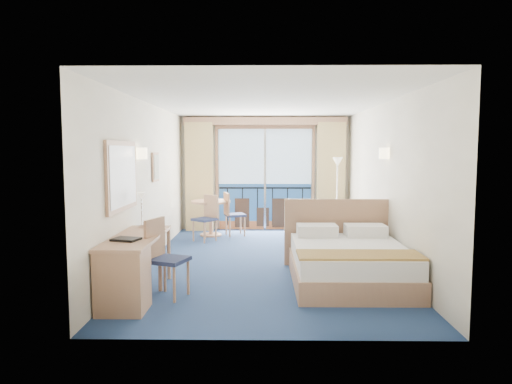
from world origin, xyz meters
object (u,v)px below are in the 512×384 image
Objects in this scene: bed at (348,261)px; desk at (126,272)px; floor_lamp at (337,176)px; nightstand at (369,246)px; desk_chair at (163,253)px; table_chair_b at (207,215)px; round_table at (211,209)px; armchair at (340,221)px; table_chair_a at (232,211)px.

bed is 1.23× the size of desk.
nightstand is at bearing -85.11° from floor_lamp.
desk_chair is 1.07× the size of table_chair_b.
round_table is (0.49, 4.71, 0.16)m from desk.
floor_lamp is (0.42, 3.63, 1.01)m from bed.
bed is at bearing -114.51° from nightstand.
bed is 1.19× the size of floor_lamp.
table_chair_a reaches higher than armchair.
armchair is 2.89m from table_chair_b.
desk_chair reaches higher than table_chair_a.
round_table is at bearing 84.10° from desk.
floor_lamp is 2.91m from round_table.
desk is 4.79m from table_chair_a.
bed is 2.16× the size of table_chair_a.
desk is at bearing -158.46° from bed.
armchair is 0.80× the size of table_chair_a.
nightstand is 0.28× the size of floor_lamp.
round_table is 0.90× the size of table_chair_a.
desk is at bearing -56.98° from table_chair_b.
desk is 1.94× the size of round_table.
table_chair_a is (0.47, -0.01, -0.05)m from round_table.
bed reaches higher than desk.
bed is 4.31m from round_table.
bed is 2.72× the size of armchair.
desk_chair is (0.35, 0.45, 0.14)m from desk.
armchair is at bearing 47.61° from table_chair_b.
floor_lamp is at bearing 94.89° from nightstand.
armchair is at bearing -79.66° from floor_lamp.
armchair is at bearing -3.32° from round_table.
nightstand is at bearing 35.44° from desk.
desk is (-3.34, -4.55, 0.09)m from armchair.
table_chair_b is at bearing 128.55° from bed.
table_chair_a is at bearing 139.01° from nightstand.
nightstand is 0.63× the size of armchair.
nightstand is at bearing 10.83° from table_chair_b.
floor_lamp is 1.81× the size of table_chair_a.
nightstand is 3.76m from round_table.
desk reaches higher than round_table.
nightstand is 2.53m from floor_lamp.
table_chair_b is (-0.47, -0.55, -0.00)m from table_chair_a.
bed is 4.06m from table_chair_a.
table_chair_a is at bearing 11.55° from desk_chair.
armchair is at bearing -16.50° from desk_chair.
round_table is (-2.81, -0.06, -0.73)m from floor_lamp.
desk is at bearing -95.90° from round_table.
desk_chair reaches higher than nightstand.
round_table is (0.14, 4.26, 0.02)m from desk_chair.
desk is at bearing -144.56° from nightstand.
desk is (-2.88, -1.14, 0.13)m from bed.
nightstand is 4.29m from desk.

